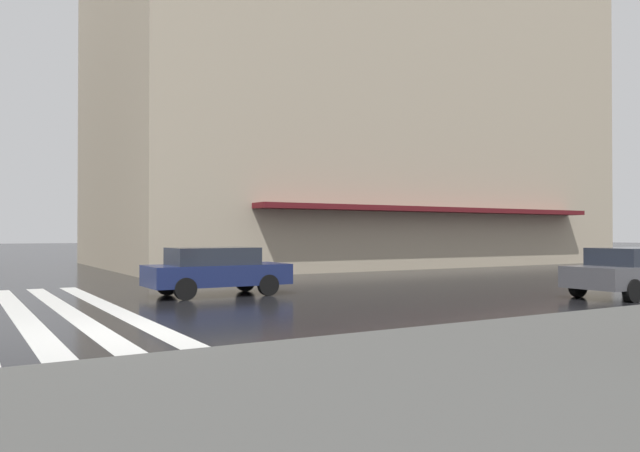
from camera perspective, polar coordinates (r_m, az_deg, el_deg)
ground_plane at (r=12.21m, az=-17.07°, el=-9.25°), size 220.00×220.00×0.00m
zebra_crossing at (r=15.89m, az=-25.84°, el=-7.19°), size 13.00×4.50×0.01m
haussmann_block_corner at (r=39.65m, az=2.67°, el=12.60°), size 17.22×29.20×22.31m
car_dark_grey at (r=19.93m, az=26.70°, el=-3.68°), size 1.85×4.10×1.41m
car_navy at (r=18.51m, az=-9.50°, el=-3.97°), size 1.85×4.10×1.41m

